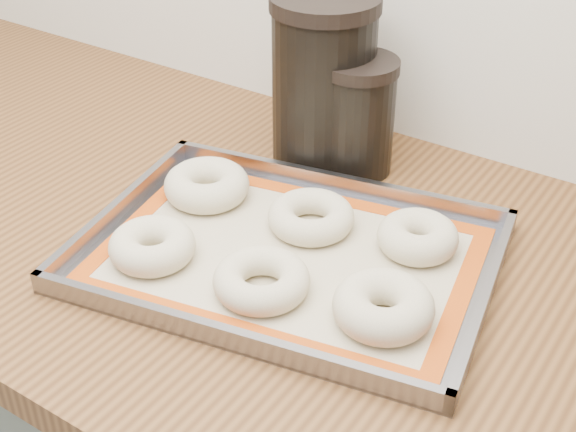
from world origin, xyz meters
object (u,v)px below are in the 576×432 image
Objects in this scene: bagel_front_left at (152,246)px; bagel_front_right at (383,306)px; bagel_back_mid at (311,217)px; baking_tray at (288,255)px; bagel_back_left at (207,185)px; bagel_front_mid at (262,280)px; bagel_back_right at (418,237)px; canister_mid at (358,116)px; canister_left at (323,80)px.

bagel_front_right is (0.27, 0.05, 0.00)m from bagel_front_left.
baking_tray is at bearing -82.03° from bagel_back_mid.
bagel_back_left is 1.04× the size of bagel_back_mid.
bagel_back_right is at bearing 57.59° from bagel_front_mid.
bagel_back_right is at bearing 36.93° from bagel_front_left.
bagel_front_right is 0.31m from bagel_back_left.
canister_mid reaches higher than bagel_back_right.
bagel_back_mid is (0.12, 0.15, -0.00)m from bagel_front_left.
bagel_front_mid is at bearing -35.12° from bagel_back_left.
baking_tray is 4.91× the size of bagel_front_mid.
bagel_front_right is 0.97× the size of bagel_back_left.
bagel_back_left is 0.15m from bagel_back_mid.
bagel_front_left is at bearing -95.30° from canister_left.
canister_mid is (-0.05, 0.30, 0.06)m from bagel_front_mid.
bagel_back_right is at bearing -40.14° from canister_mid.
bagel_front_right reaches higher than bagel_back_left.
bagel_back_mid is 0.13m from bagel_back_right.
bagel_front_right reaches higher than baking_tray.
bagel_front_left is 0.14m from bagel_front_mid.
bagel_back_mid is at bearing -79.05° from canister_mid.
bagel_front_mid is 1.01× the size of bagel_back_mid.
bagel_front_right is 0.46× the size of canister_left.
bagel_back_left reaches higher than bagel_front_left.
canister_mid reaches higher than bagel_front_right.
baking_tray is 0.15m from bagel_front_left.
bagel_back_left is 0.21m from canister_left.
canister_left reaches higher than canister_mid.
baking_tray is 3.27× the size of canister_mid.
canister_mid reaches higher than bagel_front_left.
baking_tray is 4.74× the size of bagel_back_left.
baking_tray is at bearing -141.49° from bagel_back_right.
bagel_front_mid is 0.19m from bagel_back_right.
bagel_front_mid is at bearing -122.41° from bagel_back_right.
bagel_back_right is at bearing 9.37° from bagel_back_left.
bagel_front_right is at bearing -34.10° from bagel_back_mid.
canister_left reaches higher than bagel_front_right.
bagel_back_right is at bearing 38.51° from baking_tray.
bagel_back_left is 0.22m from canister_mid.
bagel_front_left is 0.30m from bagel_back_right.
canister_left is (-0.10, 0.23, 0.11)m from baking_tray.
bagel_back_left is (-0.30, 0.09, -0.00)m from bagel_front_right.
bagel_front_left is 0.33m from canister_left.
bagel_front_mid is at bearing -80.69° from bagel_back_mid.
baking_tray is at bearing -79.87° from canister_mid.
canister_left is 1.46× the size of canister_mid.
canister_mid reaches higher than baking_tray.
bagel_front_left is at bearing -143.07° from bagel_back_right.
bagel_back_left reaches higher than bagel_front_mid.
bagel_front_left is 1.05× the size of bagel_back_right.
canister_mid is at bearing 57.01° from bagel_back_left.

